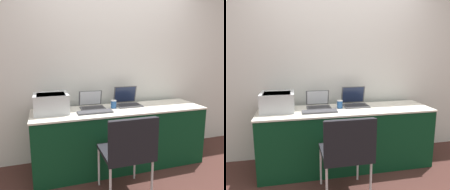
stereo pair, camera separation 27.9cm
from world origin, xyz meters
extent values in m
plane|color=#472823|center=(0.00, 0.00, 0.00)|extent=(14.00, 14.00, 0.00)
cube|color=silver|center=(0.00, 0.73, 1.30)|extent=(8.00, 0.05, 2.60)
cube|color=#0C381E|center=(0.00, 0.30, 0.38)|extent=(2.21, 0.61, 0.76)
cube|color=silver|center=(0.00, 0.30, 0.77)|extent=(2.23, 0.63, 0.02)
cube|color=#B2B7BC|center=(-0.86, 0.38, 0.90)|extent=(0.40, 0.38, 0.23)
cube|color=#51565B|center=(-0.86, 0.34, 0.99)|extent=(0.32, 0.29, 0.04)
cube|color=#4C4C51|center=(-0.35, 0.40, 0.79)|extent=(0.31, 0.21, 0.02)
cube|color=#2D2D30|center=(-0.35, 0.39, 0.80)|extent=(0.27, 0.11, 0.00)
cube|color=#4C4C51|center=(-0.35, 0.53, 0.90)|extent=(0.31, 0.06, 0.20)
cube|color=silver|center=(-0.35, 0.52, 0.90)|extent=(0.28, 0.05, 0.18)
cube|color=#4C4C51|center=(0.16, 0.40, 0.79)|extent=(0.33, 0.24, 0.02)
cube|color=#2D2D30|center=(0.16, 0.39, 0.80)|extent=(0.29, 0.13, 0.00)
cube|color=#4C4C51|center=(0.16, 0.55, 0.92)|extent=(0.33, 0.06, 0.24)
cube|color=#192342|center=(0.16, 0.54, 0.92)|extent=(0.30, 0.05, 0.21)
cube|color=#3D3D42|center=(-0.36, 0.20, 0.79)|extent=(0.43, 0.14, 0.02)
cylinder|color=#285699|center=(-0.08, 0.35, 0.83)|extent=(0.07, 0.07, 0.10)
cylinder|color=white|center=(-0.08, 0.35, 0.88)|extent=(0.07, 0.07, 0.01)
cube|color=black|center=(-0.17, -0.29, 0.48)|extent=(0.47, 0.47, 0.04)
cube|color=black|center=(-0.17, -0.52, 0.70)|extent=(0.47, 0.03, 0.40)
cylinder|color=silver|center=(-0.39, -0.08, 0.23)|extent=(0.02, 0.02, 0.46)
cylinder|color=silver|center=(0.05, -0.08, 0.23)|extent=(0.02, 0.02, 0.46)
cylinder|color=silver|center=(-0.39, -0.51, 0.23)|extent=(0.02, 0.02, 0.46)
cylinder|color=silver|center=(0.05, -0.51, 0.23)|extent=(0.02, 0.02, 0.46)
cube|color=black|center=(-0.17, -0.54, 0.68)|extent=(0.50, 0.02, 0.44)
camera|label=1|loc=(-0.94, -2.28, 1.49)|focal=35.00mm
camera|label=2|loc=(-0.67, -2.35, 1.49)|focal=35.00mm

